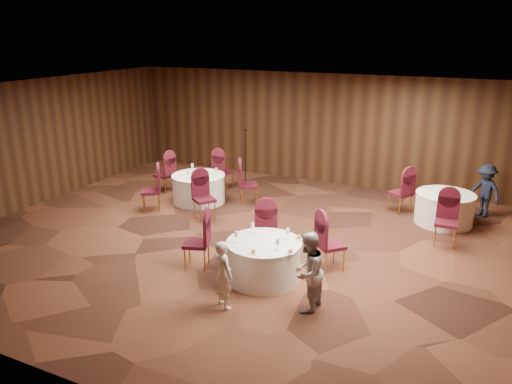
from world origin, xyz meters
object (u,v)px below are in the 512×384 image
at_px(table_main, 264,260).
at_px(table_left, 199,188).
at_px(mic_stand, 245,170).
at_px(man_c, 485,191).
at_px(table_right, 444,208).
at_px(woman_a, 223,275).
at_px(woman_b, 308,272).

distance_m(table_main, table_left, 4.62).
distance_m(mic_stand, man_c, 6.33).
height_order(table_left, mic_stand, mic_stand).
bearing_deg(mic_stand, table_right, -5.33).
bearing_deg(table_right, table_left, -169.00).
xyz_separation_m(table_left, mic_stand, (0.54, 1.69, 0.13)).
relative_size(table_right, man_c, 1.02).
bearing_deg(man_c, woman_a, -82.01).
xyz_separation_m(woman_a, woman_b, (1.27, 0.52, 0.09)).
xyz_separation_m(woman_a, man_c, (3.70, 6.43, 0.07)).
bearing_deg(table_right, woman_a, -117.54).
bearing_deg(mic_stand, woman_a, -66.54).
bearing_deg(table_main, woman_b, -31.12).
xyz_separation_m(table_left, woman_b, (4.42, -3.82, 0.30)).
bearing_deg(mic_stand, man_c, 3.59).
height_order(table_main, mic_stand, mic_stand).
bearing_deg(woman_b, mic_stand, -140.88).
distance_m(table_left, man_c, 7.17).
xyz_separation_m(mic_stand, woman_b, (3.89, -5.51, 0.18)).
relative_size(table_main, man_c, 1.04).
relative_size(table_left, woman_b, 1.03).
height_order(table_left, woman_a, woman_a).
xyz_separation_m(mic_stand, man_c, (6.32, 0.40, 0.16)).
height_order(table_left, table_right, same).
xyz_separation_m(woman_b, man_c, (2.43, 5.91, -0.02)).
relative_size(table_main, table_left, 0.98).
relative_size(mic_stand, woman_b, 1.25).
relative_size(table_left, mic_stand, 0.82).
xyz_separation_m(table_right, woman_b, (-1.61, -5.00, 0.30)).
xyz_separation_m(table_right, woman_a, (-2.88, -5.52, 0.21)).
distance_m(woman_b, man_c, 6.39).
distance_m(table_left, table_right, 6.15).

